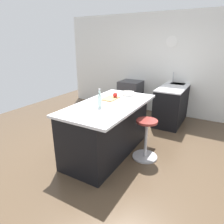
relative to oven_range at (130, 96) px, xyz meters
name	(u,v)px	position (x,y,z in m)	size (l,w,h in m)	color
ground_plane	(109,153)	(2.39, 0.68, -0.44)	(7.53, 7.53, 0.00)	brown
interior_partition_left	(159,65)	(-0.35, 0.68, 0.90)	(0.15, 5.79, 2.69)	silver
sink_cabinet	(174,101)	(0.00, 1.27, 0.02)	(1.85, 0.60, 1.20)	black
oven_range	(130,96)	(0.00, 0.00, 0.00)	(0.60, 0.61, 0.89)	#38383D
kitchen_island	(107,128)	(2.37, 0.64, 0.04)	(1.89, 1.00, 0.96)	black
stool_by_window	(146,140)	(2.20, 1.31, -0.10)	(0.44, 0.44, 0.72)	#B7B7BC
cutting_board	(110,98)	(2.11, 0.55, 0.52)	(0.36, 0.24, 0.02)	tan
apple_red	(115,95)	(2.02, 0.60, 0.58)	(0.09, 0.09, 0.09)	red
water_bottle	(100,100)	(2.64, 0.66, 0.64)	(0.06, 0.06, 0.31)	silver
fruit_bowl	(128,93)	(1.70, 0.71, 0.55)	(0.24, 0.24, 0.07)	silver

